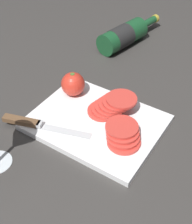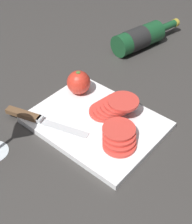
# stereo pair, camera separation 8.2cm
# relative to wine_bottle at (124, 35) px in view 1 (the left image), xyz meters

# --- Properties ---
(ground_plane) EXTENTS (3.00, 3.00, 0.00)m
(ground_plane) POSITION_rel_wine_bottle_xyz_m (-0.19, 0.43, -0.04)
(ground_plane) COLOR #383533
(cutting_board) EXTENTS (0.34, 0.27, 0.02)m
(cutting_board) POSITION_rel_wine_bottle_xyz_m (-0.15, 0.42, -0.03)
(cutting_board) COLOR white
(cutting_board) RESTS_ON ground_plane
(wine_bottle) EXTENTS (0.12, 0.32, 0.08)m
(wine_bottle) POSITION_rel_wine_bottle_xyz_m (0.00, 0.00, 0.00)
(wine_bottle) COLOR #194C28
(wine_bottle) RESTS_ON ground_plane
(whole_tomato) EXTENTS (0.07, 0.07, 0.07)m
(whole_tomato) POSITION_rel_wine_bottle_xyz_m (-0.03, 0.36, 0.01)
(whole_tomato) COLOR red
(whole_tomato) RESTS_ON cutting_board
(knife) EXTENTS (0.24, 0.09, 0.01)m
(knife) POSITION_rel_wine_bottle_xyz_m (-0.01, 0.53, -0.02)
(knife) COLOR silver
(knife) RESTS_ON cutting_board
(tomato_slice_stack_near) EXTENTS (0.13, 0.12, 0.05)m
(tomato_slice_stack_near) POSITION_rel_wine_bottle_xyz_m (-0.17, 0.37, 0.00)
(tomato_slice_stack_near) COLOR #D63D33
(tomato_slice_stack_near) RESTS_ON cutting_board
(tomato_slice_stack_far) EXTENTS (0.10, 0.11, 0.03)m
(tomato_slice_stack_far) POSITION_rel_wine_bottle_xyz_m (-0.24, 0.44, -0.01)
(tomato_slice_stack_far) COLOR #D63D33
(tomato_slice_stack_far) RESTS_ON cutting_board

